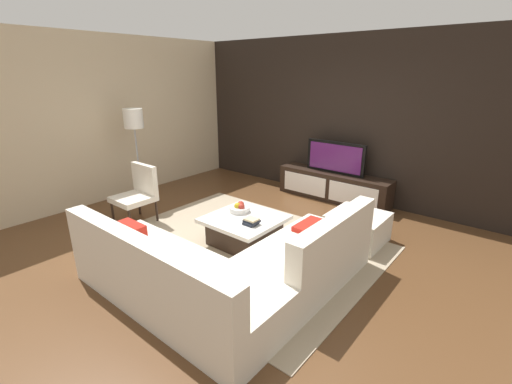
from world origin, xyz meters
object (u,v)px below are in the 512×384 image
Objects in this scene: sectional_couch at (228,270)px; coffee_table at (245,229)px; floor_lamp at (134,124)px; book_stack at (251,221)px; media_console at (333,186)px; fruit_bowl at (240,208)px; accent_chair_near at (138,190)px; ottoman at (357,228)px; television at (335,157)px.

sectional_couch is 1.15m from coffee_table.
floor_lamp is 2.87m from book_stack.
media_console is 2.43m from book_stack.
fruit_bowl reaches higher than coffee_table.
coffee_table is at bearing 11.05° from accent_chair_near.
media_console is 3.30m from sectional_couch.
media_console is 11.34× the size of book_stack.
coffee_table is at bearing -138.50° from ottoman.
ottoman is (0.52, 1.97, -0.09)m from sectional_couch.
coffee_table is at bearing -29.59° from fruit_bowl.
book_stack is (0.12, -2.42, -0.36)m from television.
fruit_bowl is (-0.28, -2.20, 0.18)m from media_console.
coffee_table is 1.32× the size of ottoman.
fruit_bowl is at bearing -97.22° from media_console.
floor_lamp is at bearing 178.55° from coffee_table.
floor_lamp is (-0.73, 0.50, 0.87)m from accent_chair_near.
television is 2.37m from coffee_table.
fruit_bowl reaches higher than media_console.
media_console is 7.26× the size of fruit_bowl.
coffee_table is 5.17× the size of book_stack.
accent_chair_near is 3.11× the size of fruit_bowl.
media_console is at bearing 52.88° from accent_chair_near.
television is 6.04× the size of book_stack.
ottoman is at bearing 23.58° from accent_chair_near.
book_stack is at bearing -28.91° from coffee_table.
accent_chair_near is at bearing -161.16° from fruit_bowl.
coffee_table is 0.31m from fruit_bowl.
fruit_bowl is at bearing -145.47° from ottoman.
book_stack is at bearing 115.25° from sectional_couch.
television is at bearing 90.00° from media_console.
sectional_couch is 2.75× the size of accent_chair_near.
media_console is at bearing -90.00° from television.
ottoman is 3.91× the size of book_stack.
television reaches higher than accent_chair_near.
floor_lamp is at bearing -139.21° from media_console.
coffee_table is (-0.10, -2.30, -0.05)m from media_console.
fruit_bowl reaches higher than book_stack.
television is 1.24× the size of accent_chair_near.
ottoman is (2.89, 1.44, -0.29)m from accent_chair_near.
sectional_couch is 2.58× the size of coffee_table.
accent_chair_near is 2.00m from book_stack.
fruit_bowl is (-0.18, 0.10, 0.23)m from coffee_table.
sectional_couch is at bearing -57.44° from coffee_table.
media_console is 3.59m from floor_lamp.
accent_chair_near is at bearing -34.41° from floor_lamp.
media_console is 2.30m from coffee_table.
sectional_couch is at bearing -81.01° from television.
coffee_table is at bearing 122.56° from sectional_couch.
floor_lamp reaches higher than ottoman.
fruit_bowl is (-1.32, -0.91, 0.23)m from ottoman.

